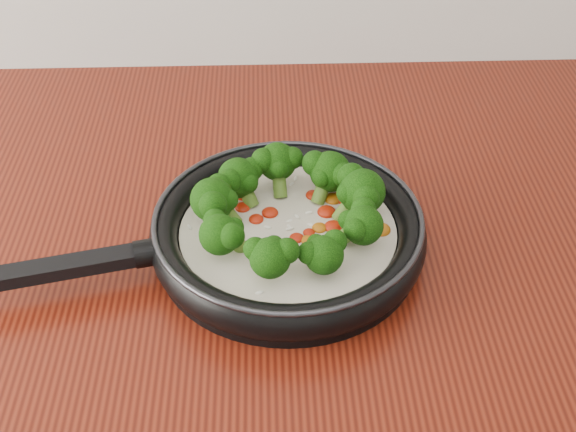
{
  "coord_description": "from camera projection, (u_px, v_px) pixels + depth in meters",
  "views": [
    {
      "loc": [
        -0.07,
        0.41,
        1.47
      ],
      "look_at": [
        -0.05,
        1.05,
        0.95
      ],
      "focal_mm": 47.47,
      "sensor_mm": 36.0,
      "label": 1
    }
  ],
  "objects": [
    {
      "name": "skillet",
      "position": [
        286.0,
        228.0,
        0.83
      ],
      "size": [
        0.5,
        0.36,
        0.09
      ],
      "color": "black",
      "rests_on": "counter"
    }
  ]
}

